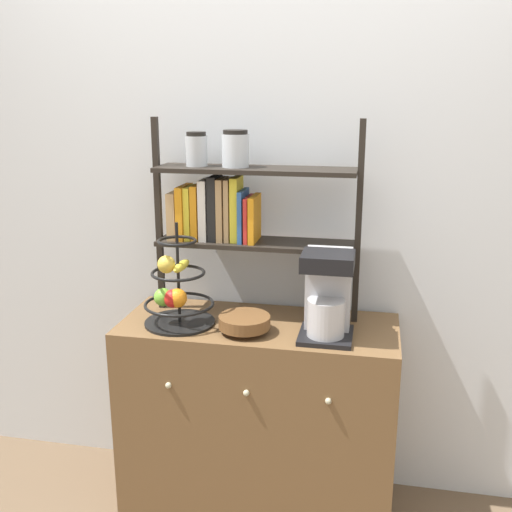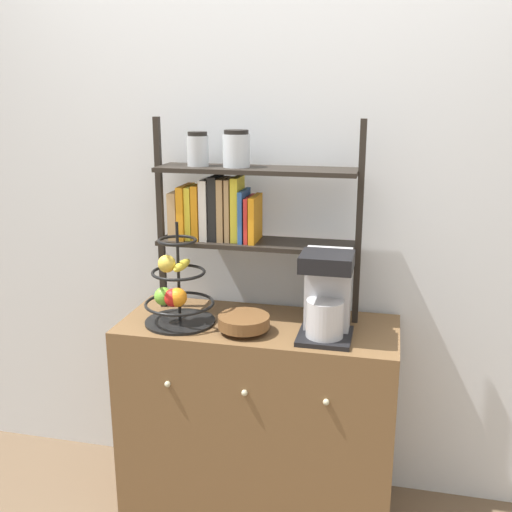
% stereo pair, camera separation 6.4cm
% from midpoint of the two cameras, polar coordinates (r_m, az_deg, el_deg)
% --- Properties ---
extents(wall_back, '(7.00, 0.05, 2.60)m').
position_cam_midpoint_polar(wall_back, '(2.54, 2.36, 5.61)').
color(wall_back, silver).
rests_on(wall_back, ground_plane).
extents(sideboard, '(1.10, 0.48, 0.84)m').
position_cam_midpoint_polar(sideboard, '(2.59, 0.96, -15.08)').
color(sideboard, brown).
rests_on(sideboard, ground_plane).
extents(coffee_maker, '(0.20, 0.21, 0.33)m').
position_cam_midpoint_polar(coffee_maker, '(2.25, 7.56, -3.76)').
color(coffee_maker, black).
rests_on(coffee_maker, sideboard).
extents(fruit_stand, '(0.28, 0.28, 0.41)m').
position_cam_midpoint_polar(fruit_stand, '(2.38, -6.84, -3.42)').
color(fruit_stand, black).
rests_on(fruit_stand, sideboard).
extents(wooden_bowl, '(0.20, 0.20, 0.07)m').
position_cam_midpoint_polar(wooden_bowl, '(2.31, -0.37, -6.35)').
color(wooden_bowl, brown).
rests_on(wooden_bowl, sideboard).
extents(shelf_hutch, '(0.84, 0.20, 0.80)m').
position_cam_midpoint_polar(shelf_hutch, '(2.41, -1.76, 5.14)').
color(shelf_hutch, black).
rests_on(shelf_hutch, sideboard).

